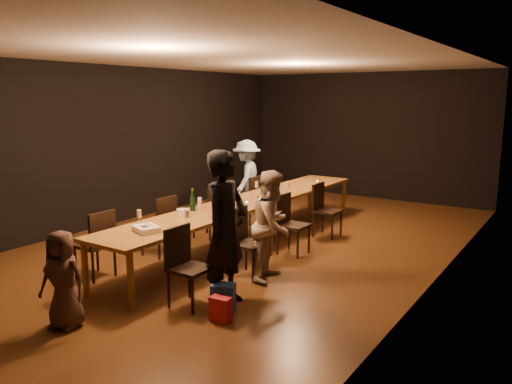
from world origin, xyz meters
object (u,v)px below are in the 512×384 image
Objects in this scene: chair_right_3 at (328,210)px; child at (63,280)px; chair_right_2 at (293,225)px; woman_birthday at (226,229)px; plate_stack at (183,213)px; ice_bucket at (266,191)px; chair_left_0 at (94,244)px; man_blue at (247,178)px; birthday_cake at (146,229)px; woman_tan at (272,225)px; chair_left_1 at (158,225)px; chair_left_3 at (248,200)px; table at (248,203)px; chair_right_1 at (249,243)px; chair_right_0 at (190,268)px; chair_left_2 at (208,211)px.

child reaches higher than chair_right_3.
chair_right_2 is 0.51× the size of woman_birthday.
plate_stack is 1.89m from ice_bucket.
man_blue is (-0.35, 4.07, 0.32)m from chair_left_0.
child is at bearing -68.93° from birthday_cake.
ice_bucket is at bearing -46.31° from chair_right_3.
woman_tan is (0.00, 1.02, -0.18)m from woman_birthday.
man_blue is (-0.35, 2.87, 0.32)m from chair_left_1.
plate_stack is (0.73, -0.24, 0.34)m from chair_left_1.
plate_stack is at bearing -37.22° from chair_left_0.
man_blue is (-0.35, 0.47, 0.32)m from chair_left_3.
chair_right_2 is at bearing -54.78° from chair_left_1.
table is 6.45× the size of chair_right_1.
woman_tan reaches higher than chair_left_0.
woman_birthday is (0.30, 0.29, 0.45)m from chair_right_0.
birthday_cake is (0.90, 0.09, 0.32)m from chair_left_0.
chair_left_1 is at bearing -125.22° from chair_right_0.
birthday_cake is (-0.05, 1.25, 0.26)m from child.
chair_right_1 reaches higher than birthday_cake.
chair_left_0 is at bearing -180.00° from chair_left_2.
table is 6.45× the size of chair_right_2.
man_blue reaches higher than chair_left_1.
chair_right_3 is at bearing -35.31° from chair_left_1.
child is (0.96, -4.76, 0.06)m from chair_left_3.
plate_stack is (0.73, -1.44, 0.34)m from chair_left_2.
chair_left_0 is (-1.70, -1.20, 0.00)m from chair_right_1.
chair_right_0 is at bearing -144.69° from chair_left_2.
chair_left_1 is 0.84m from plate_stack.
woman_tan is at bearing 15.32° from chair_right_2.
chair_right_1 is at bearing 180.00° from chair_right_0.
chair_left_2 is (0.00, 1.20, 0.00)m from chair_left_1.
chair_right_1 is 2.39× the size of birthday_cake.
plate_stack reaches higher than birthday_cake.
table is at bearing -35.31° from chair_right_3.
birthday_cake is 0.89m from plate_stack.
man_blue is (-2.05, 4.07, 0.32)m from chair_right_0.
plate_stack is at bearing -33.98° from chair_right_2.
woman_birthday is 1.16× the size of man_blue.
ice_bucket is (1.26, -1.23, 0.07)m from man_blue.
chair_left_1 is 1.00× the size of chair_left_2.
man_blue reaches higher than plate_stack.
child is at bearing -17.50° from chair_right_1.
man_blue is at bearing -144.47° from chair_right_1.
chair_left_0 is 2.39× the size of birthday_cake.
chair_left_3 is 0.59× the size of man_blue.
woman_birthday is 1.73× the size of child.
chair_left_0 is 1.50m from child.
child is at bearing -83.93° from plate_stack.
chair_left_0 is at bearing -155.39° from birthday_cake.
chair_right_3 is 1.70m from chair_left_3.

